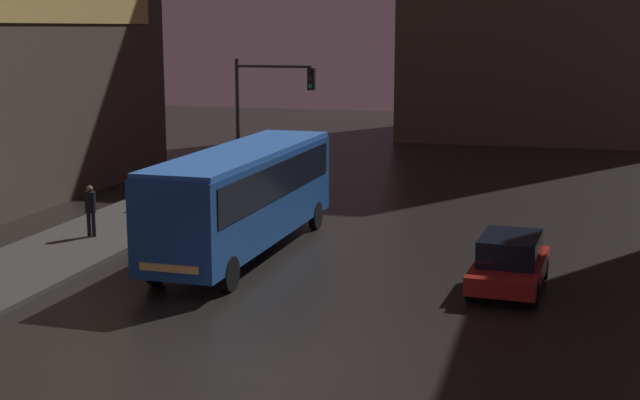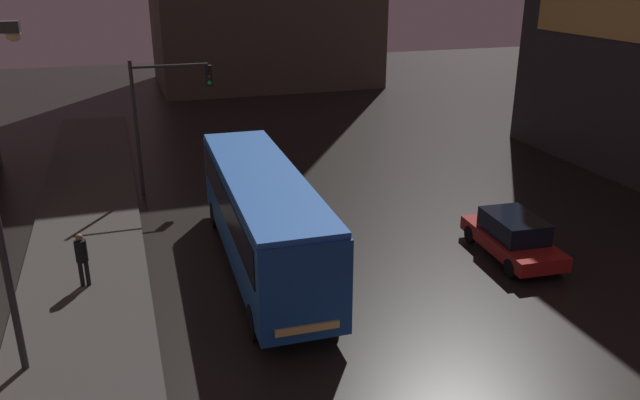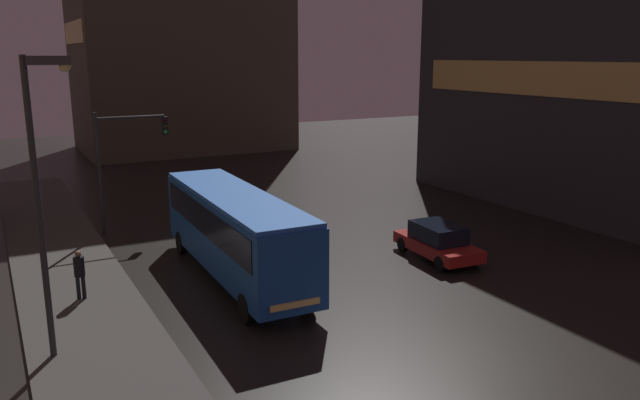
# 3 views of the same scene
# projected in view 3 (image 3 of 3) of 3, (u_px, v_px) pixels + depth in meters

# --- Properties ---
(ground_plane) EXTENTS (120.00, 120.00, 0.00)m
(ground_plane) POSITION_uv_depth(u_px,v_px,m) (457.00, 358.00, 18.05)
(ground_plane) COLOR black
(sidewalk_left) EXTENTS (4.00, 48.00, 0.15)m
(sidewalk_left) POSITION_uv_depth(u_px,v_px,m) (78.00, 297.00, 22.43)
(sidewalk_left) COLOR #3D3A38
(sidewalk_left) RESTS_ON ground
(building_right_block) EXTENTS (10.07, 19.82, 20.17)m
(building_right_block) POSITION_uv_depth(u_px,v_px,m) (601.00, 27.00, 34.95)
(building_right_block) COLOR #2D2D33
(building_right_block) RESTS_ON ground
(bus_near) EXTENTS (2.77, 11.13, 3.42)m
(bus_near) POSITION_uv_depth(u_px,v_px,m) (235.00, 227.00, 24.05)
(bus_near) COLOR #194793
(bus_near) RESTS_ON ground
(car_taxi) EXTENTS (2.15, 4.39, 1.53)m
(car_taxi) POSITION_uv_depth(u_px,v_px,m) (438.00, 241.00, 26.76)
(car_taxi) COLOR maroon
(car_taxi) RESTS_ON ground
(pedestrian_mid) EXTENTS (0.44, 0.44, 1.78)m
(pedestrian_mid) POSITION_uv_depth(u_px,v_px,m) (79.00, 270.00, 21.84)
(pedestrian_mid) COLOR black
(pedestrian_mid) RESTS_ON sidewalk_left
(traffic_light_main) EXTENTS (3.47, 0.35, 5.95)m
(traffic_light_main) POSITION_uv_depth(u_px,v_px,m) (124.00, 151.00, 30.09)
(traffic_light_main) COLOR #2D2D2D
(traffic_light_main) RESTS_ON ground
(street_lamp_sidewalk) EXTENTS (1.25, 0.36, 8.44)m
(street_lamp_sidewalk) POSITION_uv_depth(u_px,v_px,m) (43.00, 166.00, 16.79)
(street_lamp_sidewalk) COLOR #2D2D2D
(street_lamp_sidewalk) RESTS_ON sidewalk_left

